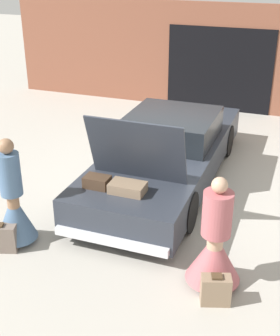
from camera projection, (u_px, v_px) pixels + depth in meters
The scene contains 6 objects.
ground_plane at pixel (166, 180), 8.94m from camera, with size 40.00×40.00×0.00m, color #ADA89E.
garage_wall_back at pixel (220, 58), 12.32m from camera, with size 12.00×0.14×2.80m.
car at pixel (167, 153), 8.73m from camera, with size 1.86×5.28×1.77m.
person_left at pixel (14, 207), 6.83m from camera, with size 0.61×0.61×1.67m.
person_right at pixel (215, 248), 5.98m from camera, with size 0.72×0.72×1.55m.
suitcase_beside_right_person at pixel (216, 290), 5.77m from camera, with size 0.41×0.30×0.42m.
Camera 1 is at (2.31, -7.67, 4.02)m, focal length 50.00 mm.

